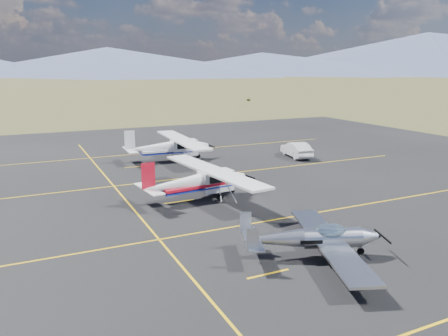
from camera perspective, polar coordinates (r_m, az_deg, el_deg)
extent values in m
plane|color=#383D1C|center=(22.85, 7.76, -8.54)|extent=(1600.00, 1600.00, 0.00)
cube|color=black|center=(28.62, 0.12, -3.93)|extent=(72.00, 72.00, 0.02)
cube|color=silver|center=(20.43, 13.56, -9.33)|extent=(4.19, 8.48, 0.11)
ellipsoid|color=#99BFD8|center=(20.27, 13.63, -8.14)|extent=(1.76, 1.36, 0.78)
cube|color=silver|center=(19.51, 3.69, -9.23)|extent=(1.59, 2.90, 0.06)
cube|color=silver|center=(18.38, 3.79, -9.24)|extent=(0.51, 0.23, 0.95)
cube|color=silver|center=(20.30, 2.85, -7.03)|extent=(0.51, 0.23, 0.95)
cylinder|color=black|center=(21.16, 17.43, -10.36)|extent=(0.33, 0.19, 0.32)
cylinder|color=black|center=(19.60, 14.03, -11.99)|extent=(0.39, 0.23, 0.38)
cylinder|color=black|center=(21.56, 12.03, -9.50)|extent=(0.39, 0.23, 0.38)
cube|color=white|center=(28.74, -1.09, -1.67)|extent=(2.32, 1.40, 1.35)
cube|color=white|center=(28.47, -1.44, -0.36)|extent=(2.81, 11.11, 0.14)
cube|color=black|center=(28.67, -1.09, -1.12)|extent=(1.73, 1.37, 0.55)
cube|color=red|center=(28.14, -3.36, -2.22)|extent=(5.10, 1.74, 0.18)
cube|color=red|center=(26.48, -9.86, -1.02)|extent=(0.85, 0.17, 1.60)
cube|color=white|center=(26.69, -9.80, -2.69)|extent=(1.12, 3.27, 0.06)
cylinder|color=black|center=(29.63, 1.08, -2.96)|extent=(0.37, 0.14, 0.36)
cylinder|color=black|center=(27.95, -0.50, -3.86)|extent=(0.45, 0.18, 0.44)
cylinder|color=black|center=(29.69, -2.62, -2.85)|extent=(0.45, 0.18, 0.44)
cube|color=white|center=(40.40, -5.23, 2.68)|extent=(2.37, 1.31, 1.42)
cube|color=white|center=(40.21, -5.53, 3.69)|extent=(2.10, 11.66, 0.15)
cube|color=black|center=(40.35, -5.23, 3.09)|extent=(1.74, 1.32, 0.58)
cube|color=white|center=(40.03, -7.09, 2.38)|extent=(5.32, 1.44, 0.19)
cube|color=white|center=(39.04, -12.21, 3.56)|extent=(0.90, 0.11, 1.69)
cube|color=white|center=(39.18, -12.15, 2.34)|extent=(0.93, 3.41, 0.06)
cylinder|color=black|center=(41.01, -3.37, 1.56)|extent=(0.38, 0.12, 0.38)
cylinder|color=black|center=(39.44, -5.14, 1.13)|extent=(0.47, 0.16, 0.46)
cylinder|color=black|center=(41.51, -6.09, 1.71)|extent=(0.47, 0.16, 0.46)
imported|color=silver|center=(41.97, 9.43, 2.40)|extent=(2.27, 4.56, 1.44)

